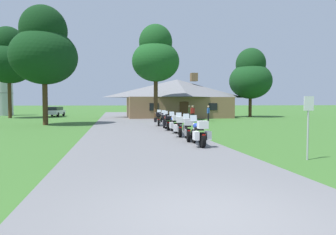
{
  "coord_description": "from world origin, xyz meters",
  "views": [
    {
      "loc": [
        -1.48,
        -4.45,
        1.9
      ],
      "look_at": [
        2.2,
        15.43,
        0.92
      ],
      "focal_mm": 31.23,
      "sensor_mm": 36.0,
      "label": 1
    }
  ],
  "objects_px": {
    "bystander_olive_shirt_by_tree": "(189,112)",
    "tree_by_lodge_front": "(156,56)",
    "motorcycle_red_fifth_in_row": "(167,122)",
    "metal_silo_distant": "(3,91)",
    "motorcycle_yellow_farthest_in_row": "(159,119)",
    "motorcycle_silver_third_in_row": "(180,126)",
    "bystander_red_shirt_beside_signpost": "(193,113)",
    "motorcycle_blue_fourth_in_row": "(175,124)",
    "motorcycle_green_second_in_row": "(188,129)",
    "tree_left_far": "(9,58)",
    "tree_right_of_lodge": "(251,76)",
    "bystander_blue_shirt_near_lodge": "(208,112)",
    "parked_white_suv_far_left": "(55,111)",
    "motorcycle_blue_nearest_to_camera": "(199,133)",
    "tree_left_near": "(44,49)",
    "metal_signpost_roadside": "(308,120)",
    "motorcycle_silver_sixth_in_row": "(164,120)"
  },
  "relations": [
    {
      "from": "motorcycle_silver_third_in_row",
      "to": "tree_left_far",
      "type": "height_order",
      "value": "tree_left_far"
    },
    {
      "from": "motorcycle_red_fifth_in_row",
      "to": "tree_right_of_lodge",
      "type": "xyz_separation_m",
      "value": [
        15.09,
        18.19,
        5.11
      ]
    },
    {
      "from": "motorcycle_green_second_in_row",
      "to": "tree_left_near",
      "type": "distance_m",
      "value": 17.3
    },
    {
      "from": "tree_by_lodge_front",
      "to": "metal_silo_distant",
      "type": "relative_size",
      "value": 1.34
    },
    {
      "from": "tree_left_far",
      "to": "bystander_red_shirt_beside_signpost",
      "type": "bearing_deg",
      "value": -28.26
    },
    {
      "from": "motorcycle_silver_sixth_in_row",
      "to": "parked_white_suv_far_left",
      "type": "height_order",
      "value": "parked_white_suv_far_left"
    },
    {
      "from": "motorcycle_yellow_farthest_in_row",
      "to": "motorcycle_silver_third_in_row",
      "type": "bearing_deg",
      "value": -80.41
    },
    {
      "from": "tree_left_near",
      "to": "tree_left_far",
      "type": "distance_m",
      "value": 15.64
    },
    {
      "from": "bystander_olive_shirt_by_tree",
      "to": "parked_white_suv_far_left",
      "type": "bearing_deg",
      "value": -110.91
    },
    {
      "from": "bystander_red_shirt_beside_signpost",
      "to": "metal_signpost_roadside",
      "type": "distance_m",
      "value": 20.8
    },
    {
      "from": "tree_by_lodge_front",
      "to": "tree_left_far",
      "type": "relative_size",
      "value": 0.88
    },
    {
      "from": "motorcycle_red_fifth_in_row",
      "to": "tree_right_of_lodge",
      "type": "height_order",
      "value": "tree_right_of_lodge"
    },
    {
      "from": "motorcycle_green_second_in_row",
      "to": "tree_left_near",
      "type": "bearing_deg",
      "value": 135.47
    },
    {
      "from": "tree_left_near",
      "to": "parked_white_suv_far_left",
      "type": "xyz_separation_m",
      "value": [
        -2.6,
        17.77,
        -5.86
      ]
    },
    {
      "from": "motorcycle_blue_fourth_in_row",
      "to": "parked_white_suv_far_left",
      "type": "xyz_separation_m",
      "value": [
        -12.29,
        26.97,
        0.17
      ]
    },
    {
      "from": "motorcycle_silver_third_in_row",
      "to": "metal_signpost_roadside",
      "type": "xyz_separation_m",
      "value": [
        2.78,
        -7.17,
        0.74
      ]
    },
    {
      "from": "motorcycle_blue_fourth_in_row",
      "to": "motorcycle_yellow_farthest_in_row",
      "type": "xyz_separation_m",
      "value": [
        -0.11,
        5.85,
        0.0
      ]
    },
    {
      "from": "motorcycle_yellow_farthest_in_row",
      "to": "metal_silo_distant",
      "type": "height_order",
      "value": "metal_silo_distant"
    },
    {
      "from": "motorcycle_yellow_farthest_in_row",
      "to": "tree_right_of_lodge",
      "type": "xyz_separation_m",
      "value": [
        15.09,
        14.22,
        5.11
      ]
    },
    {
      "from": "bystander_red_shirt_beside_signpost",
      "to": "tree_right_of_lodge",
      "type": "xyz_separation_m",
      "value": [
        10.65,
        8.57,
        4.77
      ]
    },
    {
      "from": "motorcycle_yellow_farthest_in_row",
      "to": "parked_white_suv_far_left",
      "type": "distance_m",
      "value": 24.38
    },
    {
      "from": "motorcycle_silver_third_in_row",
      "to": "motorcycle_red_fifth_in_row",
      "type": "bearing_deg",
      "value": 99.11
    },
    {
      "from": "motorcycle_silver_sixth_in_row",
      "to": "motorcycle_yellow_farthest_in_row",
      "type": "distance_m",
      "value": 1.84
    },
    {
      "from": "bystander_blue_shirt_near_lodge",
      "to": "tree_left_near",
      "type": "height_order",
      "value": "tree_left_near"
    },
    {
      "from": "metal_signpost_roadside",
      "to": "parked_white_suv_far_left",
      "type": "bearing_deg",
      "value": 112.41
    },
    {
      "from": "motorcycle_red_fifth_in_row",
      "to": "bystander_red_shirt_beside_signpost",
      "type": "relative_size",
      "value": 1.24
    },
    {
      "from": "motorcycle_silver_third_in_row",
      "to": "bystander_red_shirt_beside_signpost",
      "type": "bearing_deg",
      "value": 81.22
    },
    {
      "from": "tree_left_far",
      "to": "motorcycle_green_second_in_row",
      "type": "bearing_deg",
      "value": -57.88
    },
    {
      "from": "motorcycle_blue_nearest_to_camera",
      "to": "tree_left_near",
      "type": "xyz_separation_m",
      "value": [
        -9.56,
        15.08,
        6.03
      ]
    },
    {
      "from": "bystander_olive_shirt_by_tree",
      "to": "tree_by_lodge_front",
      "type": "bearing_deg",
      "value": -78.97
    },
    {
      "from": "metal_signpost_roadside",
      "to": "metal_silo_distant",
      "type": "relative_size",
      "value": 0.28
    },
    {
      "from": "motorcycle_blue_nearest_to_camera",
      "to": "bystander_olive_shirt_by_tree",
      "type": "distance_m",
      "value": 19.33
    },
    {
      "from": "motorcycle_blue_fourth_in_row",
      "to": "motorcycle_red_fifth_in_row",
      "type": "height_order",
      "value": "same"
    },
    {
      "from": "motorcycle_silver_third_in_row",
      "to": "tree_left_near",
      "type": "bearing_deg",
      "value": 139.68
    },
    {
      "from": "motorcycle_green_second_in_row",
      "to": "motorcycle_red_fifth_in_row",
      "type": "relative_size",
      "value": 0.99
    },
    {
      "from": "motorcycle_silver_third_in_row",
      "to": "tree_left_far",
      "type": "distance_m",
      "value": 31.04
    },
    {
      "from": "motorcycle_green_second_in_row",
      "to": "tree_left_far",
      "type": "height_order",
      "value": "tree_left_far"
    },
    {
      "from": "motorcycle_silver_sixth_in_row",
      "to": "bystander_olive_shirt_by_tree",
      "type": "xyz_separation_m",
      "value": [
        4.32,
        8.91,
        0.33
      ]
    },
    {
      "from": "motorcycle_green_second_in_row",
      "to": "motorcycle_silver_sixth_in_row",
      "type": "distance_m",
      "value": 7.93
    },
    {
      "from": "tree_right_of_lodge",
      "to": "bystander_blue_shirt_near_lodge",
      "type": "bearing_deg",
      "value": -137.43
    },
    {
      "from": "bystander_red_shirt_beside_signpost",
      "to": "tree_by_lodge_front",
      "type": "bearing_deg",
      "value": -56.38
    },
    {
      "from": "motorcycle_red_fifth_in_row",
      "to": "metal_silo_distant",
      "type": "bearing_deg",
      "value": 127.44
    },
    {
      "from": "metal_signpost_roadside",
      "to": "tree_by_lodge_front",
      "type": "bearing_deg",
      "value": 94.86
    },
    {
      "from": "tree_right_of_lodge",
      "to": "motorcycle_blue_fourth_in_row",
      "type": "bearing_deg",
      "value": -126.74
    },
    {
      "from": "motorcycle_red_fifth_in_row",
      "to": "bystander_red_shirt_beside_signpost",
      "type": "xyz_separation_m",
      "value": [
        4.44,
        9.61,
        0.34
      ]
    },
    {
      "from": "motorcycle_green_second_in_row",
      "to": "bystander_blue_shirt_near_lodge",
      "type": "distance_m",
      "value": 17.14
    },
    {
      "from": "motorcycle_silver_third_in_row",
      "to": "motorcycle_blue_fourth_in_row",
      "type": "bearing_deg",
      "value": 95.76
    },
    {
      "from": "motorcycle_yellow_farthest_in_row",
      "to": "bystander_olive_shirt_by_tree",
      "type": "relative_size",
      "value": 1.23
    },
    {
      "from": "motorcycle_green_second_in_row",
      "to": "bystander_blue_shirt_near_lodge",
      "type": "height_order",
      "value": "bystander_blue_shirt_near_lodge"
    },
    {
      "from": "motorcycle_yellow_farthest_in_row",
      "to": "tree_left_near",
      "type": "height_order",
      "value": "tree_left_near"
    }
  ]
}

